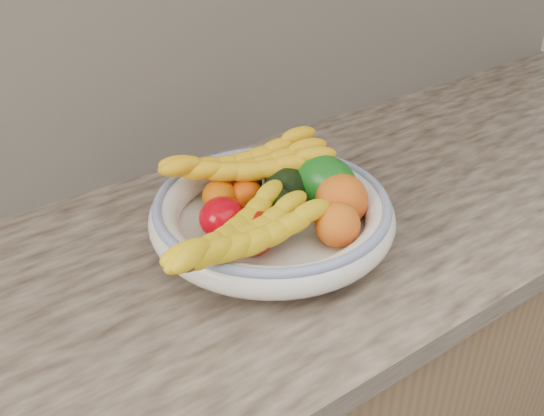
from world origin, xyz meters
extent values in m
cube|color=tan|center=(0.00, 1.68, 0.88)|extent=(2.44, 0.66, 0.04)
cube|color=beige|center=(0.00, 1.99, 1.15)|extent=(2.40, 0.02, 0.50)
cylinder|color=white|center=(0.00, 1.66, 0.91)|extent=(0.13, 0.13, 0.02)
cylinder|color=white|center=(0.00, 1.66, 0.92)|extent=(0.32, 0.32, 0.01)
torus|color=white|center=(0.00, 1.66, 0.95)|extent=(0.39, 0.39, 0.05)
torus|color=#364999|center=(0.00, 1.66, 0.97)|extent=(0.37, 0.37, 0.02)
ellipsoid|color=#DD6304|center=(-0.04, 1.75, 0.95)|extent=(0.06, 0.06, 0.05)
ellipsoid|color=#E45104|center=(0.01, 1.76, 0.95)|extent=(0.07, 0.07, 0.05)
ellipsoid|color=#EE5105|center=(0.00, 1.73, 0.95)|extent=(0.05, 0.05, 0.05)
ellipsoid|color=#B9000D|center=(-0.08, 1.68, 0.96)|extent=(0.09, 0.09, 0.07)
ellipsoid|color=#9F0E00|center=(-0.07, 1.62, 0.96)|extent=(0.08, 0.08, 0.07)
ellipsoid|color=black|center=(0.00, 1.65, 0.96)|extent=(0.07, 0.09, 0.06)
ellipsoid|color=black|center=(0.06, 1.70, 0.96)|extent=(0.12, 0.13, 0.08)
ellipsoid|color=#105611|center=(0.10, 1.66, 0.98)|extent=(0.13, 0.15, 0.11)
ellipsoid|color=orange|center=(0.05, 1.56, 0.97)|extent=(0.07, 0.07, 0.07)
ellipsoid|color=orange|center=(0.10, 1.60, 0.97)|extent=(0.10, 0.10, 0.09)
camera|label=1|loc=(-0.47, 1.00, 1.47)|focal=40.00mm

